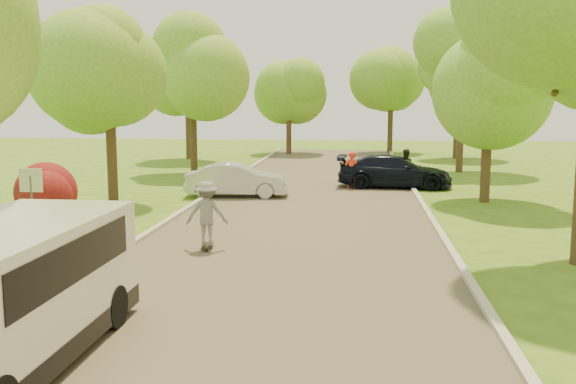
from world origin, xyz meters
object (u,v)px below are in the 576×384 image
at_px(street_sign, 32,195).
at_px(silver_sedan, 237,180).
at_px(dark_sedan, 394,171).
at_px(person_striped, 351,170).
at_px(person_olive, 405,167).
at_px(skateboarder, 207,213).
at_px(longboard, 207,246).

relative_size(street_sign, silver_sedan, 0.55).
distance_m(silver_sedan, dark_sedan, 7.03).
bearing_deg(person_striped, street_sign, 57.86).
relative_size(person_striped, person_olive, 0.98).
distance_m(street_sign, skateboarder, 4.13).
relative_size(dark_sedan, person_olive, 3.01).
bearing_deg(street_sign, dark_sedan, 56.20).
relative_size(silver_sedan, person_striped, 2.51).
xyz_separation_m(street_sign, silver_sedan, (2.88, 10.31, -0.91)).
height_order(silver_sedan, person_olive, person_olive).
height_order(silver_sedan, person_striped, person_striped).
height_order(street_sign, longboard, street_sign).
distance_m(longboard, skateboarder, 0.83).
distance_m(dark_sedan, longboard, 13.19).
bearing_deg(person_olive, longboard, 42.62).
bearing_deg(person_olive, street_sign, 33.27).
height_order(street_sign, person_olive, street_sign).
xyz_separation_m(street_sign, skateboarder, (3.78, 1.54, -0.64)).
xyz_separation_m(silver_sedan, skateboarder, (0.89, -8.78, 0.27)).
xyz_separation_m(silver_sedan, longboard, (0.89, -8.78, -0.56)).
bearing_deg(person_striped, dark_sedan, -165.17).
bearing_deg(street_sign, person_olive, 56.17).
xyz_separation_m(dark_sedan, longboard, (-5.32, -12.05, -0.61)).
relative_size(skateboarder, person_olive, 1.01).
bearing_deg(person_olive, skateboarder, 42.62).
bearing_deg(skateboarder, dark_sedan, -119.93).
bearing_deg(longboard, skateboarder, 110.46).
bearing_deg(silver_sedan, longboard, -179.18).
relative_size(street_sign, person_olive, 1.35).
height_order(person_striped, person_olive, person_olive).
bearing_deg(street_sign, person_striped, 60.77).
distance_m(person_striped, person_olive, 2.67).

